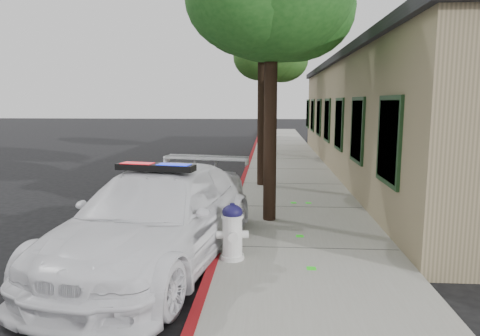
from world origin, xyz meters
name	(u,v)px	position (x,y,z in m)	size (l,w,h in m)	color
ground	(216,254)	(0.00, 0.00, 0.00)	(120.00, 120.00, 0.00)	black
sidewalk	(297,210)	(1.60, 3.00, 0.07)	(3.20, 60.00, 0.15)	gray
red_curb	(233,208)	(0.06, 3.00, 0.08)	(0.14, 60.00, 0.16)	maroon
clapboard_building	(428,117)	(6.69, 9.00, 2.13)	(7.30, 20.89, 4.24)	#998864
police_car	(157,218)	(-0.90, -0.52, 0.79)	(3.13, 5.71, 1.69)	white
fire_hydrant	(232,231)	(0.35, -0.61, 0.61)	(0.53, 0.46, 0.92)	white
street_tree_mid	(264,13)	(0.73, 5.82, 5.20)	(3.83, 3.51, 6.70)	black
street_tree_far	(270,55)	(0.90, 13.75, 4.82)	(3.54, 3.29, 6.22)	black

